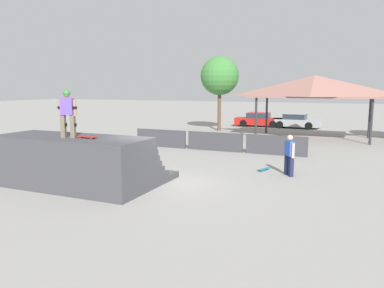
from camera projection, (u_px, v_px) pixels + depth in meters
The scene contains 11 objects.
ground_plane at pixel (158, 185), 13.81m from camera, with size 160.00×160.00×0.00m, color gray.
quarter_pipe_ramp at pixel (77, 163), 13.76m from camera, with size 5.80×4.03×1.83m.
skater_on_deck at pixel (67, 110), 12.89m from camera, with size 0.72×0.34×1.66m.
skateboard_on_deck at pixel (88, 137), 12.85m from camera, with size 0.86×0.26×0.09m.
bystander_walking at pixel (289, 153), 15.15m from camera, with size 0.50×0.60×1.68m.
skateboard_on_ground at pixel (264, 169), 16.23m from camera, with size 0.46×0.84×0.09m.
barrier_fence at pixel (215, 142), 21.23m from camera, with size 10.19×0.12×1.05m.
pavilion_shelter at pixel (315, 87), 26.01m from camera, with size 8.62×4.02×4.41m.
tree_far_back at pixel (220, 76), 30.58m from camera, with size 3.14×3.14×6.09m.
parked_car_red at pixel (259, 120), 34.46m from camera, with size 4.47×1.91×1.27m.
parked_car_silver at pixel (296, 121), 33.11m from camera, with size 4.18×1.89×1.27m.
Camera 1 is at (6.54, -11.80, 3.57)m, focal length 35.00 mm.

